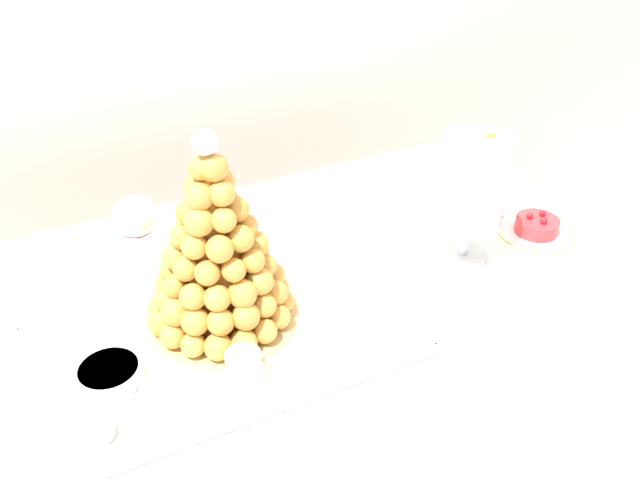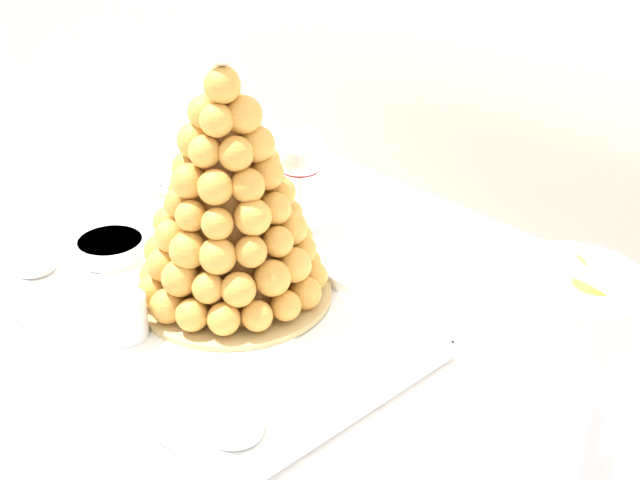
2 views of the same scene
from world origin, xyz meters
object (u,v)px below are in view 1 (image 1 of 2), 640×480
croquembouche (216,253)px  dessert_cup_left (92,422)px  serving_tray (225,344)px  fruit_tart_plate (536,229)px  creme_brulee_ramekin (109,373)px  wine_glass (135,219)px  dessert_cup_mid_left (244,369)px  macaron_goblet (472,183)px  dessert_cup_centre (380,332)px

croquembouche → dessert_cup_left: 0.32m
serving_tray → fruit_tart_plate: size_ratio=3.64×
creme_brulee_ramekin → wine_glass: wine_glass is taller
dessert_cup_mid_left → macaron_goblet: macaron_goblet is taller
dessert_cup_centre → macaron_goblet: 0.35m
dessert_cup_mid_left → creme_brulee_ramekin: dessert_cup_mid_left is taller
dessert_cup_centre → creme_brulee_ramekin: size_ratio=0.61×
creme_brulee_ramekin → fruit_tart_plate: size_ratio=0.60×
creme_brulee_ramekin → croquembouche: bearing=16.3°
macaron_goblet → wine_glass: 0.63m
dessert_cup_centre → macaron_goblet: (0.28, 0.15, 0.14)m
dessert_cup_mid_left → dessert_cup_centre: 0.24m
dessert_cup_mid_left → fruit_tart_plate: size_ratio=0.33×
serving_tray → wine_glass: (-0.07, 0.27, 0.12)m
serving_tray → macaron_goblet: (0.52, 0.04, 0.16)m
wine_glass → creme_brulee_ramekin: bearing=-114.1°
serving_tray → dessert_cup_centre: (0.24, -0.11, 0.02)m
dessert_cup_left → wine_glass: 0.41m
dessert_cup_left → fruit_tart_plate: dessert_cup_left is taller
fruit_tart_plate → wine_glass: 0.82m
macaron_goblet → fruit_tart_plate: 0.24m
creme_brulee_ramekin → fruit_tart_plate: fruit_tart_plate is taller
dessert_cup_left → dessert_cup_mid_left: bearing=1.0°
dessert_cup_left → wine_glass: bearing=66.3°
dessert_cup_centre → wine_glass: bearing=129.0°
croquembouche → dessert_cup_mid_left: bearing=-96.8°
dessert_cup_centre → macaron_goblet: macaron_goblet is taller
macaron_goblet → dessert_cup_left: bearing=-169.4°
dessert_cup_centre → dessert_cup_mid_left: bearing=176.2°
fruit_tart_plate → creme_brulee_ramekin: bearing=-177.7°
dessert_cup_mid_left → creme_brulee_ramekin: 0.21m
creme_brulee_ramekin → macaron_goblet: size_ratio=0.38×
dessert_cup_left → macaron_goblet: size_ratio=0.21×
croquembouche → dessert_cup_centre: (0.22, -0.17, -0.12)m
creme_brulee_ramekin → macaron_goblet: macaron_goblet is taller
dessert_cup_left → creme_brulee_ramekin: dessert_cup_left is taller
creme_brulee_ramekin → dessert_cup_mid_left: bearing=-27.0°
dessert_cup_mid_left → macaron_goblet: (0.52, 0.14, 0.13)m
serving_tray → dessert_cup_mid_left: size_ratio=11.05×
serving_tray → dessert_cup_left: 0.25m
dessert_cup_left → fruit_tart_plate: (0.94, 0.14, -0.02)m
macaron_goblet → wine_glass: size_ratio=1.60×
fruit_tart_plate → macaron_goblet: bearing=179.0°
serving_tray → dessert_cup_centre: bearing=-25.1°
croquembouche → dessert_cup_centre: 0.30m
serving_tray → macaron_goblet: size_ratio=2.31×
dessert_cup_left → creme_brulee_ramekin: 0.11m
wine_glass → dessert_cup_mid_left: bearing=-79.1°
dessert_cup_mid_left → dessert_cup_centre: size_ratio=0.91×
dessert_cup_left → dessert_cup_mid_left: size_ratio=1.03×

